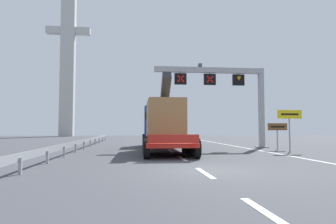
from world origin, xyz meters
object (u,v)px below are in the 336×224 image
object	(u,v)px
heavy_haul_truck_red	(162,124)
tourist_info_sign_brown	(277,130)
exit_sign_yellow	(290,119)
overhead_lane_gantry	(226,84)
bridge_pylon_distant	(68,49)

from	to	relation	value
heavy_haul_truck_red	tourist_info_sign_brown	distance (m)	8.92
exit_sign_yellow	overhead_lane_gantry	bearing A→B (deg)	121.81
heavy_haul_truck_red	exit_sign_yellow	world-z (taller)	heavy_haul_truck_red
bridge_pylon_distant	overhead_lane_gantry	bearing A→B (deg)	-60.28
heavy_haul_truck_red	tourist_info_sign_brown	xyz separation A→B (m)	(8.73, -1.76, -0.44)
bridge_pylon_distant	heavy_haul_truck_red	bearing A→B (deg)	-67.52
overhead_lane_gantry	tourist_info_sign_brown	distance (m)	5.69
overhead_lane_gantry	heavy_haul_truck_red	distance (m)	6.65
overhead_lane_gantry	heavy_haul_truck_red	world-z (taller)	overhead_lane_gantry
overhead_lane_gantry	bridge_pylon_distant	xyz separation A→B (m)	(-21.95, 38.44, 12.93)
overhead_lane_gantry	exit_sign_yellow	distance (m)	6.48
overhead_lane_gantry	tourist_info_sign_brown	world-z (taller)	overhead_lane_gantry
overhead_lane_gantry	heavy_haul_truck_red	xyz separation A→B (m)	(-5.61, -1.04, -3.41)
heavy_haul_truck_red	bridge_pylon_distant	distance (m)	45.74
overhead_lane_gantry	tourist_info_sign_brown	xyz separation A→B (m)	(3.12, -2.80, -3.85)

